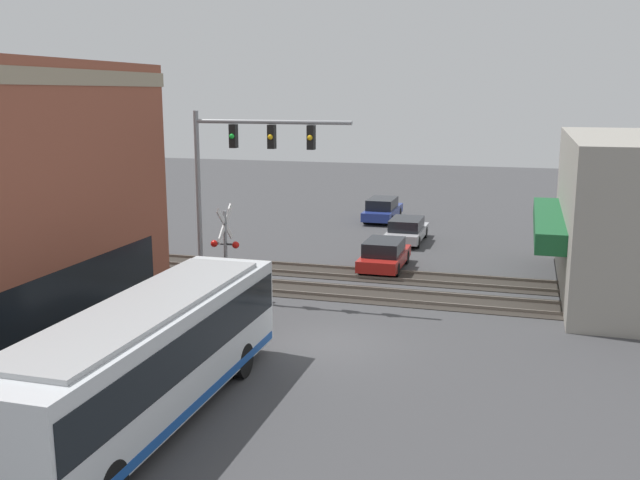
{
  "coord_description": "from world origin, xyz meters",
  "views": [
    {
      "loc": [
        -21.28,
        -5.86,
        8.05
      ],
      "look_at": [
        5.24,
        1.8,
        2.34
      ],
      "focal_mm": 40.0,
      "sensor_mm": 36.0,
      "label": 1
    }
  ],
  "objects_px": {
    "parked_car_blue": "(383,210)",
    "parked_car_red": "(384,256)",
    "city_bus": "(148,357)",
    "parked_car_silver": "(407,231)",
    "crossing_signal": "(225,244)"
  },
  "relations": [
    {
      "from": "city_bus",
      "to": "crossing_signal",
      "type": "xyz_separation_m",
      "value": [
        10.2,
        2.37,
        0.6
      ]
    },
    {
      "from": "city_bus",
      "to": "parked_car_silver",
      "type": "bearing_deg",
      "value": -6.34
    },
    {
      "from": "city_bus",
      "to": "parked_car_red",
      "type": "distance_m",
      "value": 17.24
    },
    {
      "from": "crossing_signal",
      "to": "parked_car_blue",
      "type": "relative_size",
      "value": 0.78
    },
    {
      "from": "city_bus",
      "to": "parked_car_red",
      "type": "height_order",
      "value": "city_bus"
    },
    {
      "from": "city_bus",
      "to": "parked_car_silver",
      "type": "xyz_separation_m",
      "value": [
        23.41,
        -2.6,
        -1.06
      ]
    },
    {
      "from": "parked_car_red",
      "to": "parked_car_blue",
      "type": "relative_size",
      "value": 0.88
    },
    {
      "from": "city_bus",
      "to": "parked_car_red",
      "type": "xyz_separation_m",
      "value": [
        17.01,
        -2.6,
        -1.04
      ]
    },
    {
      "from": "city_bus",
      "to": "parked_car_red",
      "type": "bearing_deg",
      "value": -8.69
    },
    {
      "from": "city_bus",
      "to": "parked_car_silver",
      "type": "height_order",
      "value": "city_bus"
    },
    {
      "from": "parked_car_red",
      "to": "parked_car_silver",
      "type": "bearing_deg",
      "value": 0.0
    },
    {
      "from": "parked_car_red",
      "to": "parked_car_silver",
      "type": "distance_m",
      "value": 6.4
    },
    {
      "from": "parked_car_blue",
      "to": "parked_car_red",
      "type": "bearing_deg",
      "value": -168.43
    },
    {
      "from": "parked_car_blue",
      "to": "parked_car_silver",
      "type": "bearing_deg",
      "value": -157.59
    },
    {
      "from": "parked_car_red",
      "to": "parked_car_silver",
      "type": "relative_size",
      "value": 0.95
    }
  ]
}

